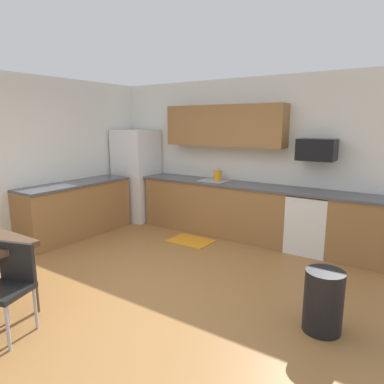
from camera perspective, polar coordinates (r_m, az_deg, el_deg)
name	(u,v)px	position (r m, az deg, el deg)	size (l,w,h in m)	color
ground_plane	(146,286)	(4.37, -7.60, -15.15)	(12.00, 12.00, 0.00)	#9E6B38
wall_back	(244,157)	(6.18, 8.62, 5.68)	(5.80, 0.10, 2.70)	silver
wall_left	(16,162)	(6.06, -27.16, 4.46)	(0.10, 5.80, 2.70)	silver
cabinet_run_back	(215,208)	(6.20, 3.83, -2.65)	(2.75, 0.60, 0.90)	olive
cabinet_run_back_right	(360,231)	(5.45, 26.06, -5.75)	(0.80, 0.60, 0.90)	olive
cabinet_run_left	(76,210)	(6.35, -18.58, -2.89)	(0.60, 2.00, 0.90)	olive
countertop_back	(234,184)	(5.92, 7.04, 1.29)	(4.80, 0.64, 0.04)	#4C4C51
countertop_left	(75,184)	(6.25, -18.85, 1.29)	(0.64, 2.00, 0.04)	#4C4C51
upper_cabinets_back	(224,126)	(6.09, 5.27, 10.87)	(2.20, 0.34, 0.70)	olive
refrigerator	(137,175)	(7.11, -9.14, 2.78)	(0.76, 0.70, 1.81)	white
oven_range	(310,222)	(5.58, 18.92, -4.78)	(0.60, 0.60, 0.91)	white
microwave	(317,150)	(5.49, 19.93, 6.59)	(0.54, 0.36, 0.32)	black
sink_basin	(214,184)	(6.12, 3.65, 1.29)	(0.48, 0.40, 0.14)	#A5A8AD
sink_faucet	(219,174)	(6.25, 4.50, 2.97)	(0.02, 0.02, 0.24)	#B2B5BA
chair_near_table	(10,282)	(3.69, -27.93, -13.02)	(0.50, 0.50, 0.85)	black
trash_bin	(323,301)	(3.61, 20.90, -16.51)	(0.36, 0.36, 0.60)	black
floor_mat	(191,241)	(5.84, -0.22, -8.06)	(0.70, 0.50, 0.01)	orange
kettle	(218,176)	(6.12, 4.28, 2.61)	(0.14, 0.14, 0.20)	orange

